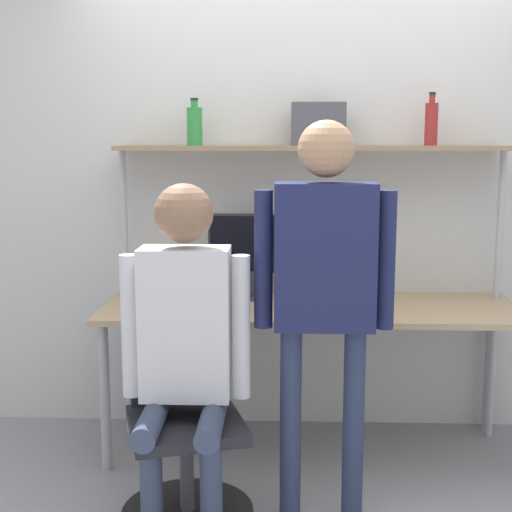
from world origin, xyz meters
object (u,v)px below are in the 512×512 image
Objects in this scene: monitor at (253,250)px; bottle_green at (195,126)px; cell_phone at (241,313)px; bottle_red at (431,123)px; person_seated at (184,329)px; office_chair at (185,457)px; storage_box at (318,124)px; person_standing at (324,270)px; laptop at (195,299)px.

bottle_green reaches higher than monitor.
cell_phone is 1.39m from bottle_red.
bottle_green is at bearing 179.02° from monitor.
bottle_red reaches higher than person_seated.
office_chair is 3.73× the size of bottle_green.
bottle_red reaches higher than monitor.
bottle_red is at bearing 0.00° from storage_box.
storage_box is (0.01, 0.89, 0.61)m from person_standing.
monitor is at bearing -179.12° from storage_box.
person_standing is 6.91× the size of bottle_green.
monitor is 1.95× the size of bottle_green.
bottle_red is at bearing 15.96° from laptop.
cell_phone is 0.09× the size of person_standing.
cell_phone is 0.76m from office_chair.
bottle_red reaches higher than laptop.
person_standing is at bearing -54.64° from bottle_green.
person_seated is at bearing -108.72° from cell_phone.
bottle_green is at bearing 124.48° from cell_phone.
person_standing reaches higher than monitor.
person_seated is 1.27m from bottle_green.
monitor is 0.52× the size of office_chair.
monitor is at bearing 50.91° from laptop.
bottle_red is at bearing 21.52° from cell_phone.
storage_box is at bearing -180.00° from bottle_red.
person_standing is 1.25m from bottle_green.
person_seated reaches higher than monitor.
office_chair is 0.58m from person_seated.
laptop is (-0.27, -0.34, -0.19)m from monitor.
bottle_red is (0.92, 0.01, 0.67)m from monitor.
monitor is at bearing -0.98° from bottle_green.
bottle_red is 0.58m from storage_box.
person_standing is (0.33, -0.89, 0.06)m from monitor.
cell_phone is 0.61× the size of bottle_green.
person_standing is 1.23m from bottle_red.
laptop is at bearing 137.59° from person_standing.
cell_phone is at bearing -9.51° from laptop.
person_seated reaches higher than cell_phone.
bottle_green reaches higher than person_standing.
monitor is 1.62× the size of laptop.
bottle_green is 0.64m from storage_box.
monitor reaches higher than office_chair.
monitor is at bearing 74.59° from office_chair.
storage_box reaches higher than cell_phone.
office_chair reaches higher than cell_phone.
cell_phone is at bearing -55.52° from bottle_green.
bottle_red reaches higher than person_standing.
bottle_green reaches higher than storage_box.
bottle_green is (-0.05, 0.92, 1.41)m from office_chair.
bottle_red is (1.16, 0.96, 0.85)m from person_seated.
person_seated is 1.40m from storage_box.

